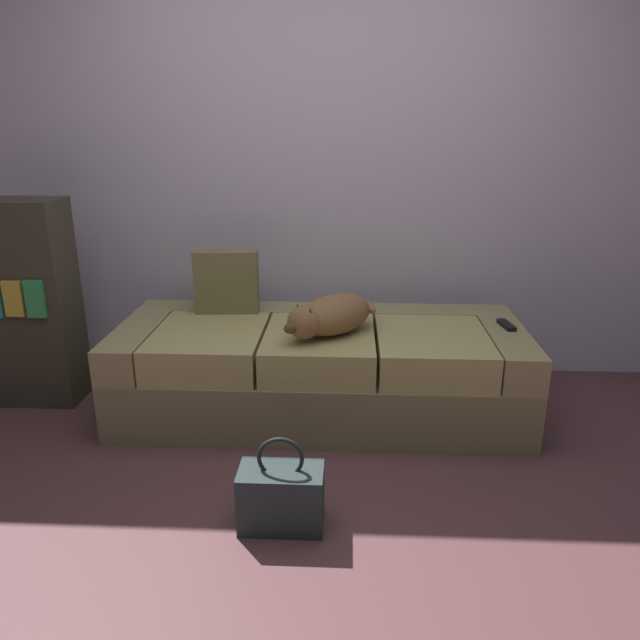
% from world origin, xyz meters
% --- Properties ---
extents(ground_plane, '(10.00, 10.00, 0.00)m').
position_xyz_m(ground_plane, '(0.00, 0.00, 0.00)').
color(ground_plane, brown).
extents(back_wall, '(6.40, 0.10, 2.80)m').
position_xyz_m(back_wall, '(0.00, 1.71, 1.40)').
color(back_wall, silver).
rests_on(back_wall, ground).
extents(couch, '(2.08, 0.85, 0.48)m').
position_xyz_m(couch, '(0.00, 1.06, 0.24)').
color(couch, '#877A51').
rests_on(couch, ground).
extents(dog_tan, '(0.48, 0.49, 0.19)m').
position_xyz_m(dog_tan, '(0.05, 0.94, 0.57)').
color(dog_tan, olive).
rests_on(dog_tan, couch).
extents(tv_remote, '(0.07, 0.16, 0.02)m').
position_xyz_m(tv_remote, '(0.95, 1.10, 0.49)').
color(tv_remote, black).
rests_on(tv_remote, couch).
extents(throw_pillow, '(0.35, 0.14, 0.34)m').
position_xyz_m(throw_pillow, '(-0.52, 1.29, 0.65)').
color(throw_pillow, olive).
rests_on(throw_pillow, couch).
extents(handbag, '(0.32, 0.18, 0.38)m').
position_xyz_m(handbag, '(-0.10, 0.10, 0.13)').
color(handbag, '#2A3637').
rests_on(handbag, ground).
extents(bookshelf, '(0.56, 0.30, 1.10)m').
position_xyz_m(bookshelf, '(-1.61, 1.14, 0.55)').
color(bookshelf, '#3E382A').
rests_on(bookshelf, ground).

